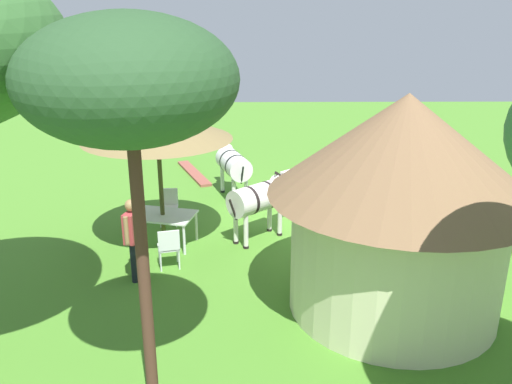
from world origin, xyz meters
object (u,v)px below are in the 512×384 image
at_px(patio_dining_table, 163,218).
at_px(acacia_tree_left_background, 128,82).
at_px(striped_lounge_chair, 309,197).
at_px(shade_umbrella, 157,125).
at_px(standing_watcher, 403,157).
at_px(thatched_hut, 400,195).
at_px(zebra_by_umbrella, 395,186).
at_px(zebra_toward_hut, 260,198).
at_px(guest_beside_umbrella, 133,233).
at_px(patio_chair_near_hut, 169,246).
at_px(zebra_nearest_camera, 233,164).
at_px(patio_chair_west_end, 169,204).

distance_m(patio_dining_table, acacia_tree_left_background, 6.45).
bearing_deg(striped_lounge_chair, shade_umbrella, -138.40).
bearing_deg(standing_watcher, thatched_hut, 137.55).
relative_size(patio_dining_table, striped_lounge_chair, 1.86).
height_order(zebra_by_umbrella, zebra_toward_hut, zebra_toward_hut).
distance_m(guest_beside_umbrella, standing_watcher, 8.83).
bearing_deg(thatched_hut, zebra_toward_hut, -52.16).
bearing_deg(zebra_toward_hut, shade_umbrella, -124.37).
distance_m(patio_chair_near_hut, zebra_nearest_camera, 4.58).
height_order(shade_umbrella, zebra_by_umbrella, shade_umbrella).
distance_m(guest_beside_umbrella, acacia_tree_left_background, 4.95).
bearing_deg(thatched_hut, guest_beside_umbrella, -11.87).
relative_size(patio_chair_west_end, acacia_tree_left_background, 0.17).
bearing_deg(shade_umbrella, patio_chair_west_end, -87.79).
relative_size(zebra_nearest_camera, acacia_tree_left_background, 0.40).
relative_size(patio_dining_table, patio_chair_west_end, 1.78).
bearing_deg(acacia_tree_left_background, shade_umbrella, -82.96).
xyz_separation_m(thatched_hut, zebra_toward_hut, (2.34, -3.01, -1.14)).
distance_m(shade_umbrella, standing_watcher, 7.82).
height_order(shade_umbrella, striped_lounge_chair, shade_umbrella).
relative_size(patio_chair_west_end, striped_lounge_chair, 1.04).
bearing_deg(guest_beside_umbrella, zebra_by_umbrella, -48.72).
bearing_deg(shade_umbrella, patio_dining_table, -165.96).
bearing_deg(patio_chair_near_hut, thatched_hut, -33.55).
bearing_deg(guest_beside_umbrella, shade_umbrella, 3.51).
bearing_deg(patio_chair_near_hut, striped_lounge_chair, 33.57).
height_order(patio_chair_near_hut, guest_beside_umbrella, guest_beside_umbrella).
distance_m(striped_lounge_chair, zebra_toward_hut, 2.65).
bearing_deg(patio_chair_west_end, patio_chair_near_hut, 95.89).
bearing_deg(zebra_toward_hut, patio_dining_table, -124.37).
bearing_deg(patio_dining_table, thatched_hut, 149.15).
relative_size(patio_dining_table, zebra_nearest_camera, 0.77).
relative_size(shade_umbrella, standing_watcher, 1.98).
bearing_deg(standing_watcher, zebra_nearest_camera, 72.26).
xyz_separation_m(patio_chair_near_hut, standing_watcher, (-6.24, -5.10, 0.47)).
bearing_deg(zebra_nearest_camera, guest_beside_umbrella, -129.00).
relative_size(shade_umbrella, striped_lounge_chair, 3.77).
bearing_deg(striped_lounge_chair, zebra_by_umbrella, -16.58).
bearing_deg(guest_beside_umbrella, patio_chair_west_end, 8.57).
xyz_separation_m(patio_dining_table, zebra_nearest_camera, (-1.51, -3.18, 0.34)).
height_order(shade_umbrella, zebra_toward_hut, shade_umbrella).
bearing_deg(acacia_tree_left_background, thatched_hut, -147.61).
xyz_separation_m(patio_chair_west_end, striped_lounge_chair, (-3.66, -1.17, -0.26)).
distance_m(striped_lounge_chair, zebra_by_umbrella, 2.37).
bearing_deg(patio_chair_near_hut, zebra_toward_hut, 23.91).
bearing_deg(patio_dining_table, standing_watcher, -149.29).
bearing_deg(acacia_tree_left_background, zebra_toward_hut, -106.04).
bearing_deg(shade_umbrella, patio_chair_near_hut, 103.99).
bearing_deg(patio_chair_near_hut, standing_watcher, 25.24).
distance_m(shade_umbrella, zebra_by_umbrella, 6.17).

